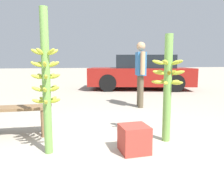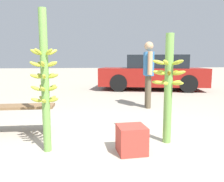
{
  "view_description": "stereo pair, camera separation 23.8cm",
  "coord_description": "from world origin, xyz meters",
  "px_view_note": "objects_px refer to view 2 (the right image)",
  "views": [
    {
      "loc": [
        -0.78,
        -2.5,
        1.11
      ],
      "look_at": [
        0.01,
        0.43,
        0.71
      ],
      "focal_mm": 35.0,
      "sensor_mm": 36.0,
      "label": 1
    },
    {
      "loc": [
        -0.54,
        -2.55,
        1.11
      ],
      "look_at": [
        0.01,
        0.43,
        0.71
      ],
      "focal_mm": 35.0,
      "sensor_mm": 36.0,
      "label": 2
    }
  ],
  "objects_px": {
    "vendor_person": "(148,69)",
    "produce_crate": "(132,139)",
    "banana_stalk_center": "(168,85)",
    "market_bench": "(12,111)",
    "banana_stalk_left": "(45,81)",
    "parked_car": "(153,73)"
  },
  "relations": [
    {
      "from": "produce_crate",
      "to": "market_bench",
      "type": "bearing_deg",
      "value": 147.96
    },
    {
      "from": "banana_stalk_center",
      "to": "produce_crate",
      "type": "xyz_separation_m",
      "value": [
        -0.58,
        -0.26,
        -0.64
      ]
    },
    {
      "from": "produce_crate",
      "to": "parked_car",
      "type": "bearing_deg",
      "value": 66.79
    },
    {
      "from": "banana_stalk_center",
      "to": "vendor_person",
      "type": "relative_size",
      "value": 0.93
    },
    {
      "from": "produce_crate",
      "to": "vendor_person",
      "type": "bearing_deg",
      "value": 66.17
    },
    {
      "from": "banana_stalk_center",
      "to": "vendor_person",
      "type": "xyz_separation_m",
      "value": [
        0.55,
        2.31,
        0.14
      ]
    },
    {
      "from": "market_bench",
      "to": "produce_crate",
      "type": "xyz_separation_m",
      "value": [
        1.62,
        -1.02,
        -0.2
      ]
    },
    {
      "from": "banana_stalk_center",
      "to": "parked_car",
      "type": "height_order",
      "value": "banana_stalk_center"
    },
    {
      "from": "market_bench",
      "to": "produce_crate",
      "type": "distance_m",
      "value": 1.93
    },
    {
      "from": "market_bench",
      "to": "vendor_person",
      "type": "bearing_deg",
      "value": 33.04
    },
    {
      "from": "banana_stalk_left",
      "to": "market_bench",
      "type": "relative_size",
      "value": 1.36
    },
    {
      "from": "banana_stalk_left",
      "to": "produce_crate",
      "type": "distance_m",
      "value": 1.28
    },
    {
      "from": "banana_stalk_left",
      "to": "vendor_person",
      "type": "bearing_deg",
      "value": 47.02
    },
    {
      "from": "banana_stalk_center",
      "to": "market_bench",
      "type": "height_order",
      "value": "banana_stalk_center"
    },
    {
      "from": "banana_stalk_left",
      "to": "produce_crate",
      "type": "xyz_separation_m",
      "value": [
        1.03,
        -0.25,
        -0.72
      ]
    },
    {
      "from": "vendor_person",
      "to": "produce_crate",
      "type": "distance_m",
      "value": 2.91
    },
    {
      "from": "banana_stalk_left",
      "to": "parked_car",
      "type": "distance_m",
      "value": 6.76
    },
    {
      "from": "banana_stalk_center",
      "to": "parked_car",
      "type": "distance_m",
      "value": 6.05
    },
    {
      "from": "vendor_person",
      "to": "produce_crate",
      "type": "height_order",
      "value": "vendor_person"
    },
    {
      "from": "parked_car",
      "to": "banana_stalk_left",
      "type": "bearing_deg",
      "value": 165.12
    },
    {
      "from": "banana_stalk_center",
      "to": "market_bench",
      "type": "relative_size",
      "value": 1.16
    },
    {
      "from": "banana_stalk_left",
      "to": "banana_stalk_center",
      "type": "relative_size",
      "value": 1.17
    }
  ]
}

